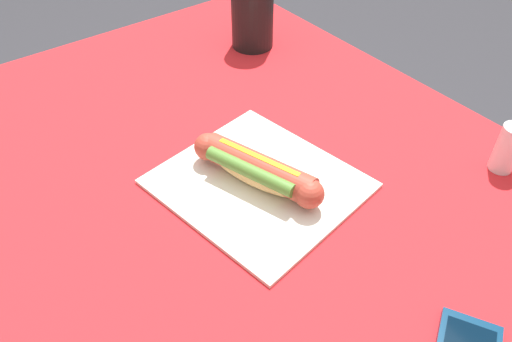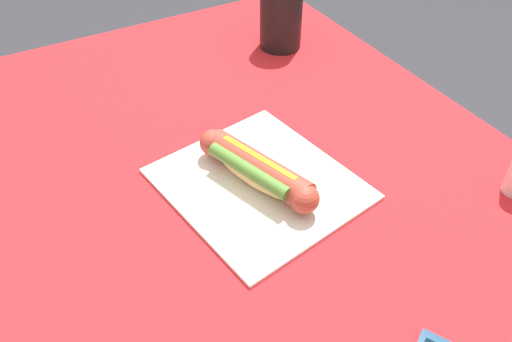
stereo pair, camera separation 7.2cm
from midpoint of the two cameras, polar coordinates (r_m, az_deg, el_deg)
name	(u,v)px [view 2 (the right image)]	position (r m, az deg, el deg)	size (l,w,h in m)	color
dining_table	(250,233)	(0.85, 1.69, -7.11)	(1.11, 0.82, 0.72)	brown
paper_wrapper	(256,185)	(0.74, 2.79, -1.69)	(0.27, 0.24, 0.01)	silver
hot_dog	(256,170)	(0.71, 2.82, -0.05)	(0.21, 0.10, 0.05)	#DBB26B
drinking_cup	(281,15)	(1.05, 4.89, 17.15)	(0.08, 0.08, 0.14)	black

